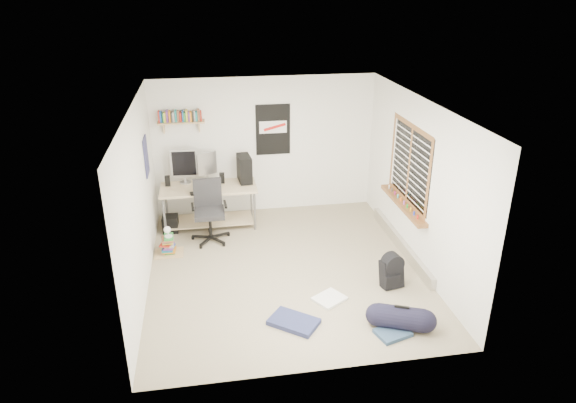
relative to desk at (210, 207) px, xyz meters
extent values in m
cube|color=gray|center=(1.06, -1.69, -0.37)|extent=(4.00, 4.50, 0.01)
cube|color=white|center=(1.06, -1.69, 2.14)|extent=(4.00, 4.50, 0.01)
cube|color=silver|center=(1.06, 0.56, 0.89)|extent=(4.00, 0.01, 2.50)
cube|color=silver|center=(-0.94, -1.69, 0.89)|extent=(0.01, 4.50, 2.50)
cube|color=silver|center=(3.07, -1.69, 0.89)|extent=(0.01, 4.50, 2.50)
cube|color=tan|center=(0.00, 0.00, 0.00)|extent=(1.78, 1.16, 0.75)
cube|color=#A1A0A5|center=(-0.39, 0.25, 0.63)|extent=(0.45, 0.14, 0.49)
cube|color=#9E9DA2|center=(0.00, 0.30, 0.59)|extent=(0.37, 0.24, 0.40)
cube|color=black|center=(0.64, 0.15, 0.62)|extent=(0.25, 0.46, 0.46)
cube|color=black|center=(-0.11, -0.30, 0.39)|extent=(0.42, 0.21, 0.02)
cube|color=black|center=(-0.69, 0.15, 0.47)|extent=(0.09, 0.09, 0.17)
cube|color=black|center=(0.24, 0.13, 0.47)|extent=(0.09, 0.09, 0.18)
cube|color=#242326|center=(-0.01, -0.57, 0.12)|extent=(0.71, 0.71, 1.03)
cube|color=tan|center=(-0.39, 0.45, 1.42)|extent=(0.80, 0.22, 0.24)
cube|color=black|center=(1.21, 0.54, 1.19)|extent=(0.62, 0.03, 0.92)
cube|color=navy|center=(-0.92, -0.49, 1.14)|extent=(0.02, 0.42, 0.60)
cube|color=brown|center=(3.01, -1.39, 1.08)|extent=(0.10, 1.50, 1.26)
cube|color=#B7B2A8|center=(3.02, -1.39, -0.28)|extent=(0.08, 2.50, 0.18)
cube|color=black|center=(2.48, -2.41, -0.16)|extent=(0.35, 0.30, 0.40)
cylinder|color=black|center=(2.26, -3.36, -0.22)|extent=(0.39, 0.39, 0.59)
cube|color=silver|center=(1.53, -2.62, -0.34)|extent=(0.51, 0.49, 0.04)
cube|color=#23294F|center=(0.96, -3.06, -0.33)|extent=(0.71, 0.67, 0.07)
cube|color=navy|center=(2.12, -3.47, -0.34)|extent=(0.47, 0.40, 0.05)
cube|color=olive|center=(-0.69, -0.93, -0.21)|extent=(0.55, 0.51, 0.30)
cube|color=silver|center=(-0.67, -0.95, 0.02)|extent=(0.18, 0.23, 0.20)
cube|color=black|center=(-0.69, -0.12, -0.22)|extent=(0.27, 0.27, 0.29)
camera|label=1|loc=(0.00, -8.34, 3.64)|focal=32.00mm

